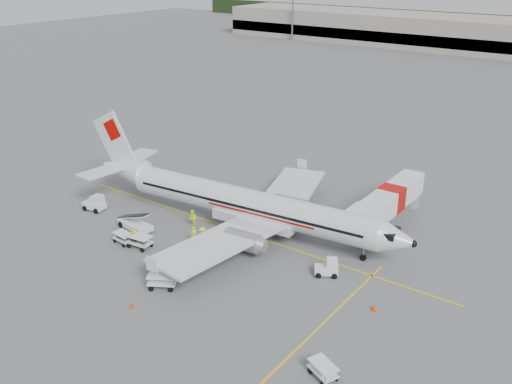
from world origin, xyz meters
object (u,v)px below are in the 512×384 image
(jet_bridge, at_px, (390,207))
(tug_aft, at_px, (94,202))
(belt_loader, at_px, (135,217))
(tug_mid, at_px, (183,263))
(tug_fore, at_px, (326,267))
(aircraft, at_px, (249,185))

(jet_bridge, bearing_deg, tug_aft, -150.89)
(belt_loader, relative_size, tug_mid, 2.32)
(jet_bridge, xyz_separation_m, tug_mid, (-10.83, -19.39, -1.23))
(jet_bridge, height_order, tug_mid, jet_bridge)
(belt_loader, bearing_deg, tug_fore, 17.32)
(belt_loader, relative_size, tug_aft, 2.24)
(aircraft, height_order, belt_loader, aircraft)
(jet_bridge, relative_size, tug_aft, 6.86)
(tug_mid, distance_m, tug_aft, 17.26)
(jet_bridge, xyz_separation_m, tug_fore, (-0.33, -12.44, -1.32))
(aircraft, relative_size, tug_mid, 15.92)
(belt_loader, height_order, tug_mid, belt_loader)
(belt_loader, xyz_separation_m, tug_fore, (20.13, 3.63, -0.63))
(aircraft, relative_size, tug_aft, 15.37)
(belt_loader, height_order, tug_fore, belt_loader)
(belt_loader, distance_m, tug_aft, 7.22)
(tug_aft, bearing_deg, tug_mid, -21.53)
(tug_mid, relative_size, tug_aft, 0.97)
(tug_aft, bearing_deg, tug_fore, -1.97)
(jet_bridge, relative_size, belt_loader, 3.07)
(belt_loader, bearing_deg, aircraft, 42.18)
(belt_loader, xyz_separation_m, tug_mid, (9.62, -3.32, -0.54))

